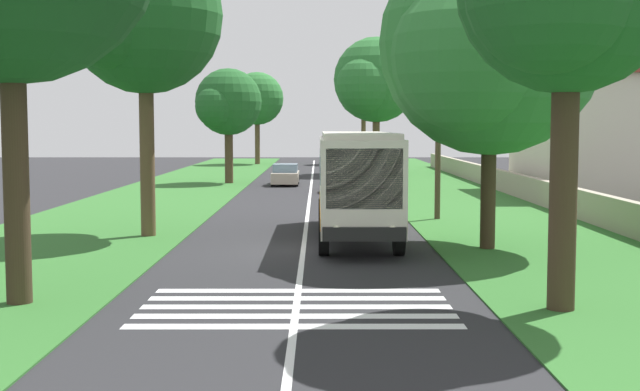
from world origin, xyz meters
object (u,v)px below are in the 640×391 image
object	(u,v)px
roadside_tree_right_3	(374,82)
utility_pole	(438,130)
trailing_car_1	(285,175)
roadside_tree_left_2	(256,100)
coach_bus	(356,178)
roadside_tree_left_1	(227,104)
roadside_building	(592,131)
roadside_tree_right_0	(485,50)
trailing_car_0	(342,181)
roadside_tree_left_3	(143,21)
roadside_tree_right_2	(362,96)

from	to	relation	value
roadside_tree_right_3	utility_pole	world-z (taller)	roadside_tree_right_3
trailing_car_1	roadside_tree_left_2	size ratio (longest dim) A/B	0.45
coach_bus	roadside_tree_left_1	bearing A→B (deg)	15.01
trailing_car_1	roadside_tree_left_2	distance (m)	31.48
roadside_tree_left_1	roadside_building	distance (m)	23.96
roadside_tree_right_0	roadside_building	bearing A→B (deg)	-25.74
trailing_car_0	roadside_tree_right_3	world-z (taller)	roadside_tree_right_3
trailing_car_1	utility_pole	xyz separation A→B (m)	(-20.89, -7.25, 3.11)
roadside_tree_left_3	roadside_building	size ratio (longest dim) A/B	0.93
roadside_tree_left_1	trailing_car_0	bearing A→B (deg)	-134.52
roadside_tree_right_2	roadside_tree_left_1	bearing A→B (deg)	160.37
roadside_tree_right_3	utility_pole	xyz separation A→B (m)	(-33.81, -0.47, -3.74)
roadside_tree_right_0	roadside_tree_left_1	bearing A→B (deg)	20.41
roadside_tree_left_1	roadside_tree_left_3	distance (m)	27.80
trailing_car_1	roadside_tree_left_2	xyz separation A→B (m)	(30.62, 4.18, 5.96)
roadside_tree_left_3	roadside_tree_right_0	bearing A→B (deg)	-105.74
roadside_tree_left_2	roadside_tree_right_2	world-z (taller)	roadside_tree_right_2
roadside_tree_right_2	utility_pole	size ratio (longest dim) A/B	1.35
coach_bus	roadside_tree_left_2	xyz separation A→B (m)	(57.34, 7.72, 4.48)
roadside_tree_right_3	roadside_tree_right_2	bearing A→B (deg)	-0.04
trailing_car_0	utility_pole	size ratio (longest dim) A/B	0.60
roadside_tree_right_0	utility_pole	xyz separation A→B (m)	(8.49, 0.22, -2.57)
roadside_tree_right_2	roadside_building	world-z (taller)	roadside_tree_right_2
trailing_car_1	roadside_tree_right_0	size ratio (longest dim) A/B	0.43
coach_bus	roadside_tree_left_1	xyz separation A→B (m)	(28.28, 7.58, 3.31)
roadside_tree_right_3	roadside_tree_right_0	bearing A→B (deg)	-179.08
roadside_tree_left_2	roadside_tree_right_0	size ratio (longest dim) A/B	0.94
trailing_car_0	roadside_tree_left_1	world-z (taller)	roadside_tree_left_1
roadside_building	coach_bus	bearing A→B (deg)	143.24
roadside_tree_left_2	roadside_tree_right_3	xyz separation A→B (m)	(-17.70, -10.97, 0.89)
utility_pole	roadside_tree_right_3	bearing A→B (deg)	0.79
roadside_tree_right_2	utility_pole	xyz separation A→B (m)	(-52.85, -0.45, -3.32)
roadside_tree_right_0	roadside_building	distance (m)	24.99
coach_bus	roadside_tree_left_2	bearing A→B (deg)	7.67
roadside_tree_right_3	roadside_building	size ratio (longest dim) A/B	0.99
trailing_car_0	trailing_car_1	size ratio (longest dim) A/B	1.00
roadside_tree_left_1	roadside_tree_left_3	world-z (taller)	roadside_tree_left_3
roadside_tree_left_3	roadside_tree_right_2	xyz separation A→B (m)	(58.12, -10.78, -0.55)
trailing_car_1	coach_bus	bearing A→B (deg)	-172.46
roadside_tree_left_3	coach_bus	bearing A→B (deg)	-94.26
coach_bus	roadside_tree_left_2	size ratio (longest dim) A/B	1.18
coach_bus	roadside_tree_left_3	bearing A→B (deg)	85.74
roadside_tree_left_1	roadside_tree_right_3	xyz separation A→B (m)	(11.36, -10.83, 2.07)
roadside_tree_left_2	roadside_building	bearing A→B (deg)	-149.19
roadside_tree_left_1	roadside_building	size ratio (longest dim) A/B	0.70
roadside_tree_left_3	roadside_building	world-z (taller)	roadside_tree_left_3
coach_bus	roadside_tree_right_3	world-z (taller)	roadside_tree_right_3
roadside_building	roadside_tree_left_2	bearing A→B (deg)	30.81
roadside_tree_right_0	roadside_tree_right_3	bearing A→B (deg)	0.92
trailing_car_1	roadside_tree_right_3	distance (m)	16.12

